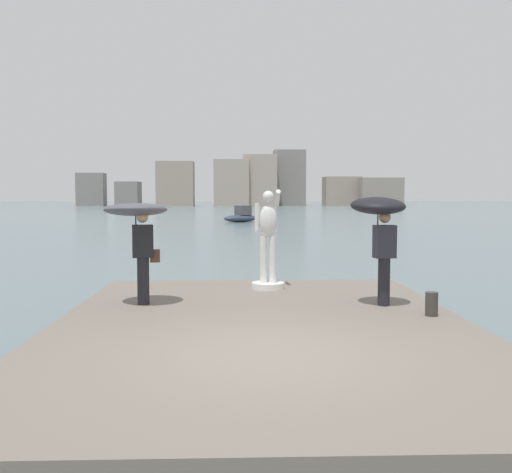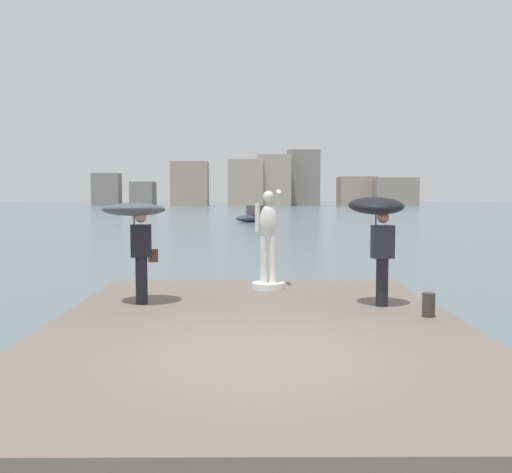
# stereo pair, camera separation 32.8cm
# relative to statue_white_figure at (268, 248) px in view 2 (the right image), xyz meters

# --- Properties ---
(ground_plane) EXTENTS (400.00, 400.00, 0.00)m
(ground_plane) POSITION_rel_statue_white_figure_xyz_m (-0.27, 34.79, -1.28)
(ground_plane) COLOR slate
(pier) EXTENTS (6.66, 9.48, 0.40)m
(pier) POSITION_rel_statue_white_figure_xyz_m (-0.27, -3.47, -1.08)
(pier) COLOR #70665B
(pier) RESTS_ON ground
(statue_white_figure) EXTENTS (0.72, 0.92, 2.15)m
(statue_white_figure) POSITION_rel_statue_white_figure_xyz_m (0.00, 0.00, 0.00)
(statue_white_figure) COLOR white
(statue_white_figure) RESTS_ON pier
(onlooker_left) EXTENTS (1.35, 1.36, 1.91)m
(onlooker_left) POSITION_rel_statue_white_figure_xyz_m (-2.50, -1.77, 0.66)
(onlooker_left) COLOR black
(onlooker_left) RESTS_ON pier
(onlooker_right) EXTENTS (1.13, 1.15, 2.03)m
(onlooker_right) POSITION_rel_statue_white_figure_xyz_m (1.93, -2.02, 0.72)
(onlooker_right) COLOR black
(onlooker_right) RESTS_ON pier
(mooring_bollard) EXTENTS (0.21, 0.21, 0.40)m
(mooring_bollard) POSITION_rel_statue_white_figure_xyz_m (2.59, -2.98, -0.68)
(mooring_bollard) COLOR #38332D
(mooring_bollard) RESTS_ON pier
(boat_mid) EXTENTS (3.79, 3.29, 1.52)m
(boat_mid) POSITION_rel_statue_white_figure_xyz_m (-0.26, 41.14, -0.76)
(boat_mid) COLOR #2D384C
(boat_mid) RESTS_ON ground
(distant_skyline) EXTENTS (78.02, 14.03, 13.42)m
(distant_skyline) POSITION_rel_statue_white_figure_xyz_m (2.97, 127.63, 3.80)
(distant_skyline) COLOR gray
(distant_skyline) RESTS_ON ground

